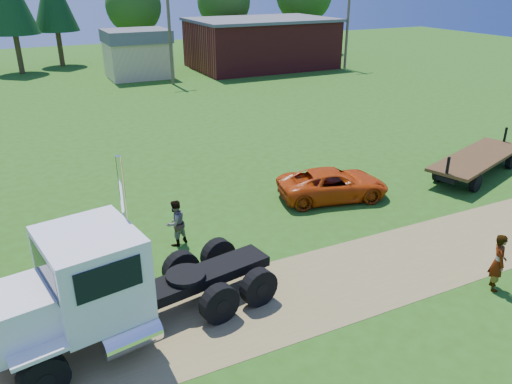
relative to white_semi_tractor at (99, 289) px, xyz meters
name	(u,v)px	position (x,y,z in m)	size (l,w,h in m)	color
ground	(317,287)	(6.87, -0.42, -1.76)	(140.00, 140.00, 0.00)	#2A5111
dirt_track	(317,287)	(6.87, -0.42, -1.75)	(120.00, 4.20, 0.01)	olive
white_semi_tractor	(99,289)	(0.00, 0.00, 0.00)	(8.73, 4.15, 5.15)	black
orange_pickup	(333,184)	(11.44, 5.45, -1.05)	(2.36, 5.12, 1.42)	#BF3C09
flatbed_trailer	(477,160)	(19.89, 4.70, -0.97)	(7.48, 4.33, 1.84)	#3B2212
spectator_a	(498,262)	(12.10, -3.05, -0.76)	(0.73, 0.48, 2.00)	#999999
spectator_b	(175,223)	(3.54, 4.47, -0.84)	(0.89, 0.70, 1.84)	#999999
brick_building	(261,43)	(24.87, 39.58, 0.90)	(15.40, 10.40, 5.30)	maroon
tan_shed	(137,53)	(10.87, 39.58, 0.66)	(6.20, 5.40, 4.70)	tan
utility_poles	(170,33)	(12.87, 34.58, 2.95)	(42.20, 0.28, 9.00)	brown
tree_row	(100,1)	(9.52, 49.46, 5.24)	(57.88, 8.54, 11.55)	#362816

